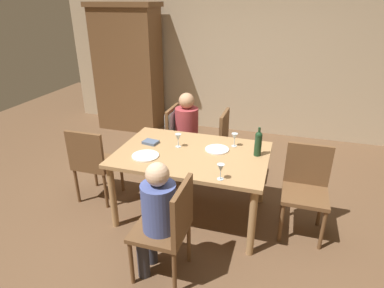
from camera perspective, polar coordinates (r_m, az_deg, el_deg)
name	(u,v)px	position (r m, az deg, el deg)	size (l,w,h in m)	color
ground_plane	(192,212)	(3.76, 0.00, -12.00)	(10.00, 10.00, 0.00)	brown
rear_room_partition	(239,55)	(5.75, 8.31, 15.34)	(6.40, 0.12, 2.70)	tan
armoire_cabinet	(128,68)	(5.97, -11.20, 12.99)	(1.18, 0.62, 2.18)	brown
dining_table	(192,160)	(3.40, 0.00, -2.86)	(1.57, 1.05, 0.76)	#A87F51
chair_near	(170,225)	(2.73, -3.97, -14.03)	(0.44, 0.44, 0.92)	brown
chair_far_left	(178,131)	(4.35, -2.48, 2.31)	(0.46, 0.44, 0.92)	brown
chair_far_right	(232,142)	(4.20, 7.11, 0.41)	(0.44, 0.44, 0.92)	brown
chair_right_end	(306,184)	(3.44, 19.47, -6.70)	(0.44, 0.44, 0.92)	brown
chair_left_end	(93,160)	(3.87, -17.14, -2.78)	(0.44, 0.44, 0.92)	brown
person_woman_host	(156,212)	(2.70, -6.32, -11.88)	(0.33, 0.29, 1.09)	#33333D
person_man_bearded	(189,128)	(4.29, -0.61, 2.82)	(0.35, 0.30, 1.13)	#33333D
wine_bottle_tall_green	(258,143)	(3.32, 11.61, 0.21)	(0.07, 0.07, 0.31)	#19381E
wine_glass_near_left	(178,138)	(3.46, -2.47, 1.11)	(0.07, 0.07, 0.15)	silver
wine_glass_centre	(235,137)	(3.50, 7.53, 1.21)	(0.07, 0.07, 0.15)	silver
wine_glass_near_right	(221,169)	(2.85, 5.09, -4.35)	(0.07, 0.07, 0.15)	silver
dinner_plate_host	(145,156)	(3.32, -8.23, -2.07)	(0.28, 0.28, 0.01)	white
dinner_plate_guest_left	(217,149)	(3.43, 4.45, -0.95)	(0.25, 0.25, 0.01)	white
folded_napkin	(151,142)	(3.60, -7.32, 0.32)	(0.16, 0.12, 0.03)	#4C5B75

